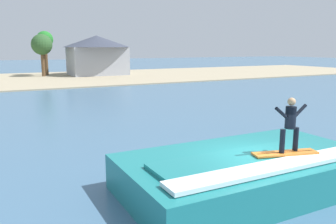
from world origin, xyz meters
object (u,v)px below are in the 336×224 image
tree_short_bushy (42,45)px  car_far_shore (111,70)px  surfer (290,122)px  tree_tall_bare (45,41)px  surfboard (285,153)px  house_gabled_white (97,53)px  wave_crest (247,171)px

tree_short_bushy → car_far_shore: bearing=-7.8°
car_far_shore → tree_short_bushy: (-10.28, 1.42, 3.88)m
surfer → car_far_shore: (9.64, 46.67, -1.31)m
car_far_shore → tree_tall_bare: 11.16m
surfboard → house_gabled_white: size_ratio=0.20×
wave_crest → tree_short_bushy: tree_short_bushy is taller
surfer → surfboard: bearing=177.4°
wave_crest → surfboard: 1.30m
car_far_shore → wave_crest: bearing=-103.0°
house_gabled_white → tree_short_bushy: tree_short_bushy is taller
car_far_shore → house_gabled_white: 3.51m
surfboard → surfer: size_ratio=1.25×
surfer → tree_short_bushy: (-0.64, 48.09, 2.57)m
surfboard → wave_crest: bearing=136.1°
wave_crest → car_far_shore: car_far_shore is taller
car_far_shore → tree_short_bushy: bearing=172.2°
house_gabled_white → tree_tall_bare: tree_tall_bare is taller
surfboard → tree_tall_bare: (0.27, 50.41, 4.18)m
house_gabled_white → tree_tall_bare: (-7.46, 2.93, 1.79)m
surfboard → surfer: 0.97m
tree_tall_bare → house_gabled_white: bearing=-21.5°
surfer → tree_tall_bare: (0.15, 50.41, 3.22)m
wave_crest → tree_tall_bare: size_ratio=1.13×
surfboard → tree_tall_bare: bearing=89.7°
car_far_shore → house_gabled_white: size_ratio=0.37×
surfboard → car_far_shore: car_far_shore is taller
surfer → house_gabled_white: 48.10m
surfer → wave_crest: bearing=140.0°
car_far_shore → house_gabled_white: bearing=158.4°
surfer → car_far_shore: 47.68m
wave_crest → surfboard: bearing=-43.9°
tree_tall_bare → tree_short_bushy: (-0.79, -2.32, -0.65)m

